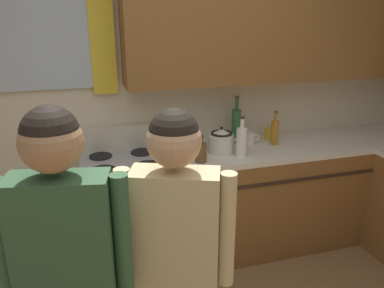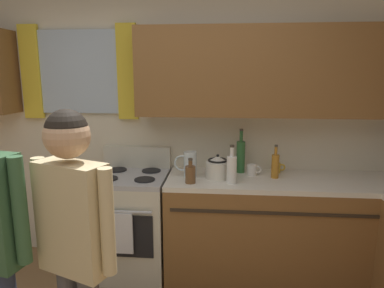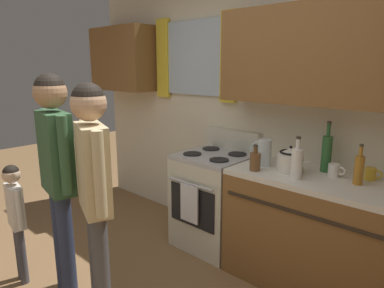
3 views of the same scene
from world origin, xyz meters
The scene contains 12 objects.
back_wall_unit centered at (0.10, 1.82, 1.50)m, with size 4.60×0.42×2.60m.
kitchen_counter_run centered at (1.49, 1.15, 0.45)m, with size 2.26×2.03×0.90m.
stove_oven centered at (-0.29, 1.54, 0.47)m, with size 0.63×0.67×1.10m.
bottle_milk_white centered at (0.58, 1.39, 1.02)m, with size 0.08×0.08×0.31m.
bottle_wine_green centered at (0.67, 1.71, 1.05)m, with size 0.08×0.08×0.39m.
bottle_squat_brown centered at (0.25, 1.36, 0.98)m, with size 0.08×0.08×0.21m.
bottle_oil_amber centered at (0.95, 1.57, 1.01)m, with size 0.06×0.06×0.29m.
mug_mustard_yellow centered at (0.99, 1.73, 0.95)m, with size 0.12×0.08×0.09m.
mug_ceramic_white centered at (0.77, 1.63, 0.95)m, with size 0.13×0.08×0.09m.
stovetop_kettle centered at (0.47, 1.52, 1.00)m, with size 0.27×0.20×0.21m.
water_pitcher centered at (0.23, 1.53, 1.01)m, with size 0.19×0.11×0.22m.
adult_in_plaid centered at (-0.22, 0.23, 1.01)m, with size 0.47×0.28×1.61m.
Camera 2 is at (0.50, -1.30, 1.76)m, focal length 32.31 mm.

